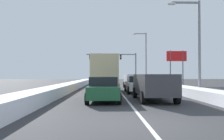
{
  "coord_description": "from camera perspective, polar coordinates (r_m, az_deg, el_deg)",
  "views": [
    {
      "loc": [
        -1.33,
        -7.28,
        1.64
      ],
      "look_at": [
        -0.37,
        29.3,
        2.45
      ],
      "focal_mm": 34.64,
      "sensor_mm": 36.0,
      "label": 1
    }
  ],
  "objects": [
    {
      "name": "roadside_sign_right",
      "position": [
        35.72,
        16.68,
        2.6
      ],
      "size": [
        3.2,
        0.16,
        5.5
      ],
      "color": "#59595B",
      "rests_on": "ground"
    },
    {
      "name": "box_truck_center_lane_second",
      "position": [
        20.76,
        -1.96,
        -0.55
      ],
      "size": [
        2.53,
        7.2,
        3.36
      ],
      "color": "#937F60",
      "rests_on": "ground"
    },
    {
      "name": "sedan_white_right_lane_second",
      "position": [
        19.87,
        6.58,
        -3.79
      ],
      "size": [
        2.0,
        4.5,
        1.51
      ],
      "color": "silver",
      "rests_on": "ground"
    },
    {
      "name": "sedan_green_center_lane_nearest",
      "position": [
        13.49,
        -2.26,
        -4.99
      ],
      "size": [
        2.0,
        4.5,
        1.51
      ],
      "color": "#1E5633",
      "rests_on": "ground"
    },
    {
      "name": "sedan_navy_center_lane_third",
      "position": [
        29.48,
        -2.04,
        -2.97
      ],
      "size": [
        2.0,
        4.5,
        1.51
      ],
      "color": "navy",
      "rests_on": "ground"
    },
    {
      "name": "street_lamp_right_near",
      "position": [
        18.46,
        20.93,
        7.88
      ],
      "size": [
        2.66,
        0.36,
        7.52
      ],
      "color": "gray",
      "rests_on": "ground"
    },
    {
      "name": "traffic_light_gantry",
      "position": [
        45.69,
        1.65,
        2.6
      ],
      "size": [
        10.6,
        0.47,
        6.2
      ],
      "color": "slate",
      "rests_on": "ground"
    },
    {
      "name": "street_lamp_right_mid",
      "position": [
        40.6,
        8.53,
        4.28
      ],
      "size": [
        2.66,
        0.36,
        9.44
      ],
      "color": "gray",
      "rests_on": "ground"
    },
    {
      "name": "snow_bank_left_shoulder",
      "position": [
        26.73,
        -10.06,
        -3.96
      ],
      "size": [
        1.49,
        42.08,
        0.75
      ],
      "primitive_type": "cube",
      "color": "white",
      "rests_on": "ground"
    },
    {
      "name": "lane_stripe_between_right_lane_and_center_lane",
      "position": [
        26.49,
        1.38,
        -4.81
      ],
      "size": [
        0.14,
        42.08,
        0.01
      ],
      "primitive_type": "cube",
      "color": "silver",
      "rests_on": "ground"
    },
    {
      "name": "snow_bank_right_shoulder",
      "position": [
        27.26,
        12.61,
        -4.0
      ],
      "size": [
        1.6,
        42.08,
        0.65
      ],
      "primitive_type": "cube",
      "color": "white",
      "rests_on": "ground"
    },
    {
      "name": "suv_silver_right_lane_third",
      "position": [
        26.37,
        5.63,
        -2.62
      ],
      "size": [
        2.16,
        4.9,
        1.67
      ],
      "color": "#B7BABF",
      "rests_on": "ground"
    },
    {
      "name": "ground_plane",
      "position": [
        22.68,
        1.88,
        -5.41
      ],
      "size": [
        120.0,
        120.0,
        0.0
      ],
      "primitive_type": "plane",
      "color": "#333335"
    },
    {
      "name": "suv_charcoal_right_lane_nearest",
      "position": [
        14.02,
        10.87,
        -3.8
      ],
      "size": [
        2.16,
        4.9,
        1.67
      ],
      "color": "#38383D",
      "rests_on": "ground"
    }
  ]
}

